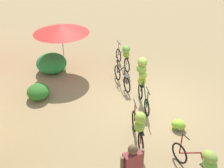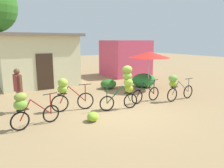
% 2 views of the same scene
% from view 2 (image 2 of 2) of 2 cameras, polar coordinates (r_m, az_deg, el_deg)
% --- Properties ---
extents(ground_plane, '(60.00, 60.00, 0.00)m').
position_cam_2_polar(ground_plane, '(8.66, 2.58, -6.99)').
color(ground_plane, '#9B7D53').
extents(building_low, '(4.78, 3.45, 3.10)m').
position_cam_2_polar(building_low, '(14.04, -18.67, 6.03)').
color(building_low, beige).
rests_on(building_low, ground).
extents(shop_pink, '(3.20, 2.80, 2.71)m').
position_cam_2_polar(shop_pink, '(17.25, 3.55, 6.74)').
color(shop_pink, '#CF4567').
rests_on(shop_pink, ground).
extents(hedge_bush_front_left, '(0.92, 0.84, 0.54)m').
position_cam_2_polar(hedge_bush_front_left, '(12.50, -0.94, 0.01)').
color(hedge_bush_front_left, '#2D6D24').
rests_on(hedge_bush_front_left, ground).
extents(hedge_bush_front_right, '(1.42, 1.31, 0.80)m').
position_cam_2_polar(hedge_bush_front_right, '(13.06, 8.19, 0.96)').
color(hedge_bush_front_right, '#298036').
rests_on(hedge_bush_front_right, ground).
extents(market_umbrella, '(2.32, 2.32, 2.12)m').
position_cam_2_polar(market_umbrella, '(12.38, 9.63, 7.54)').
color(market_umbrella, beige).
rests_on(market_umbrella, ground).
extents(bicycle_leftmost, '(1.61, 0.45, 1.17)m').
position_cam_2_polar(bicycle_leftmost, '(7.27, -21.33, -5.56)').
color(bicycle_leftmost, black).
rests_on(bicycle_leftmost, ground).
extents(bicycle_near_pile, '(1.67, 0.48, 1.30)m').
position_cam_2_polar(bicycle_near_pile, '(8.62, -11.63, -2.11)').
color(bicycle_near_pile, black).
rests_on(bicycle_near_pile, ground).
extents(bicycle_center_loaded, '(1.62, 0.47, 1.74)m').
position_cam_2_polar(bicycle_center_loaded, '(8.70, 3.63, 0.18)').
color(bicycle_center_loaded, black).
rests_on(bicycle_center_loaded, ground).
extents(bicycle_by_shop, '(1.64, 0.19, 0.97)m').
position_cam_2_polar(bicycle_by_shop, '(9.87, 8.74, -2.71)').
color(bicycle_by_shop, black).
rests_on(bicycle_by_shop, ground).
extents(bicycle_rightmost, '(1.72, 0.41, 1.21)m').
position_cam_2_polar(bicycle_rightmost, '(10.29, 16.24, -0.28)').
color(bicycle_rightmost, black).
rests_on(bicycle_rightmost, ground).
extents(banana_pile_on_ground, '(0.59, 0.59, 0.32)m').
position_cam_2_polar(banana_pile_on_ground, '(7.58, -5.01, -8.55)').
color(banana_pile_on_ground, '#76B72E').
rests_on(banana_pile_on_ground, ground).
extents(person_vendor, '(0.27, 0.57, 1.69)m').
position_cam_2_polar(person_vendor, '(8.96, -23.23, -0.43)').
color(person_vendor, gray).
rests_on(person_vendor, ground).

